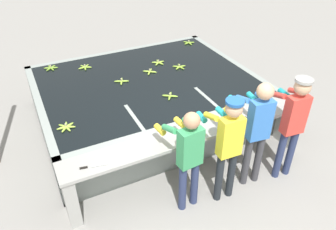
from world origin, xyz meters
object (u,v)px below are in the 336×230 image
banana_bunch_ledge_0 (197,134)px  banana_bunch_floating_3 (85,67)px  banana_bunch_floating_7 (170,96)px  banana_bunch_floating_1 (189,43)px  knife_0 (89,167)px  banana_bunch_floating_6 (122,81)px  knife_1 (249,119)px  banana_bunch_floating_5 (150,72)px  worker_2 (257,125)px  banana_bunch_floating_8 (158,62)px  banana_bunch_floating_0 (179,67)px  banana_bunch_floating_2 (51,68)px  worker_0 (188,153)px  worker_1 (228,141)px  banana_bunch_floating_4 (66,127)px  worker_3 (292,119)px

banana_bunch_ledge_0 → banana_bunch_floating_3: bearing=106.8°
banana_bunch_floating_7 → banana_bunch_ledge_0: (-0.14, -1.15, 0.00)m
banana_bunch_floating_1 → knife_0: banana_bunch_floating_1 is taller
banana_bunch_floating_6 → knife_1: 2.45m
banana_bunch_floating_5 → banana_bunch_floating_6: same height
worker_2 → knife_0: size_ratio=4.98×
banana_bunch_floating_6 → banana_bunch_floating_8: 1.06m
banana_bunch_floating_7 → banana_bunch_floating_6: bearing=122.8°
banana_bunch_floating_0 → banana_bunch_floating_2: bearing=154.8°
worker_0 → banana_bunch_floating_1: worker_0 is taller
worker_2 → banana_bunch_floating_0: bearing=88.1°
worker_1 → banana_bunch_floating_7: worker_1 is taller
banana_bunch_floating_8 → banana_bunch_floating_6: bearing=-155.4°
banana_bunch_floating_0 → banana_bunch_floating_1: bearing=52.5°
worker_1 → banana_bunch_floating_4: bearing=140.9°
worker_0 → banana_bunch_floating_8: 3.00m
banana_bunch_floating_3 → banana_bunch_floating_5: (1.09, -0.76, 0.00)m
worker_2 → banana_bunch_floating_3: 3.71m
banana_bunch_floating_4 → banana_bunch_floating_8: same height
banana_bunch_floating_1 → banana_bunch_floating_6: size_ratio=1.02×
banana_bunch_floating_0 → banana_bunch_floating_6: size_ratio=1.02×
banana_bunch_ledge_0 → knife_1: (0.93, -0.01, -0.01)m
banana_bunch_floating_0 → banana_bunch_floating_1: (0.81, 1.06, 0.00)m
worker_1 → knife_0: worker_1 is taller
banana_bunch_floating_4 → banana_bunch_ledge_0: 1.95m
worker_1 → banana_bunch_floating_2: worker_1 is taller
worker_3 → banana_bunch_floating_5: 2.89m
banana_bunch_floating_3 → banana_bunch_floating_8: (1.42, -0.46, 0.00)m
worker_2 → banana_bunch_floating_1: 3.67m
worker_0 → worker_1: (0.55, -0.09, 0.07)m
worker_3 → banana_bunch_floating_1: worker_3 is taller
banana_bunch_floating_2 → banana_bunch_floating_6: size_ratio=1.03×
banana_bunch_floating_2 → banana_bunch_floating_5: (1.71, -1.04, 0.00)m
banana_bunch_floating_0 → worker_2: bearing=-91.9°
banana_bunch_floating_7 → banana_bunch_floating_8: 1.38m
banana_bunch_floating_1 → banana_bunch_floating_2: (-3.15, 0.05, -0.00)m
worker_0 → worker_3: bearing=-4.1°
worker_1 → worker_2: (0.55, 0.08, 0.03)m
banana_bunch_floating_0 → banana_bunch_ledge_0: banana_bunch_ledge_0 is taller
worker_1 → banana_bunch_floating_0: worker_1 is taller
banana_bunch_floating_1 → banana_bunch_floating_4: same height
banana_bunch_floating_3 → banana_bunch_floating_8: size_ratio=1.00×
worker_3 → banana_bunch_floating_0: (-0.47, 2.61, -0.19)m
banana_bunch_floating_4 → banana_bunch_floating_8: bearing=33.4°
banana_bunch_floating_0 → banana_bunch_floating_2: same height
knife_1 → banana_bunch_floating_6: bearing=123.6°
worker_3 → banana_bunch_floating_2: worker_3 is taller
banana_bunch_floating_2 → banana_bunch_floating_7: same height
worker_3 → banana_bunch_floating_5: (-1.09, 2.68, -0.19)m
worker_2 → banana_bunch_floating_4: 2.80m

